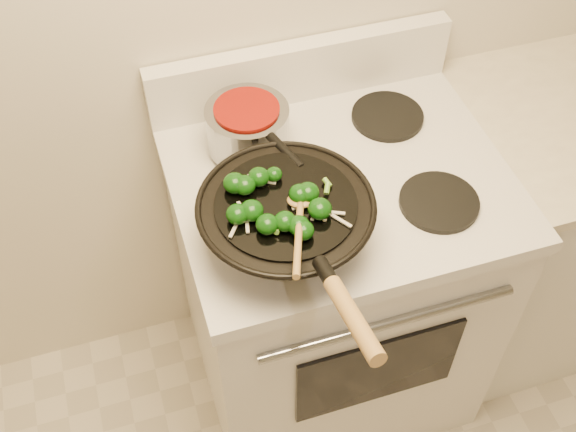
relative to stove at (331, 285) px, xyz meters
name	(u,v)px	position (x,y,z in m)	size (l,w,h in m)	color
stove	(331,285)	(0.00, 0.00, 0.00)	(0.78, 0.67, 1.08)	silver
wok	(287,221)	(-0.18, -0.16, 0.53)	(0.37, 0.61, 0.21)	black
stirfry	(274,203)	(-0.21, -0.16, 0.59)	(0.24, 0.21, 0.04)	#0C3709
wooden_spoon	(299,220)	(-0.17, -0.22, 0.60)	(0.12, 0.25, 0.07)	#9E773E
saucepan	(248,127)	(-0.18, 0.15, 0.52)	(0.20, 0.31, 0.11)	gray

